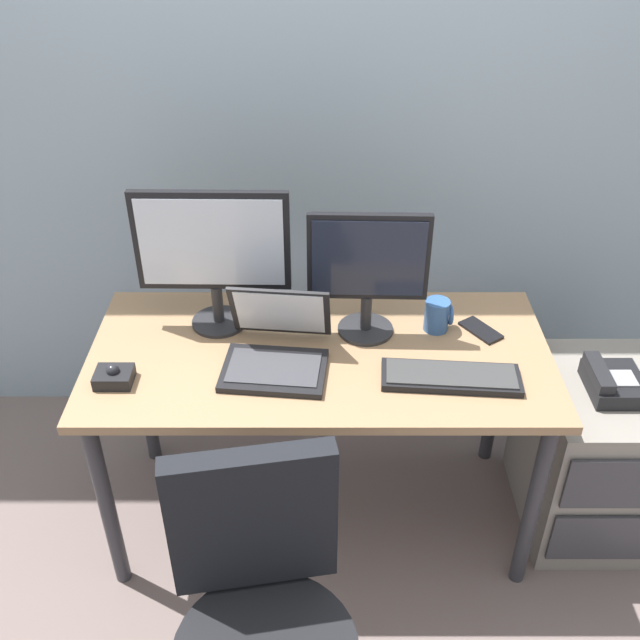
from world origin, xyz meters
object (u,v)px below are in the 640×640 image
monitor_side (368,268)px  laptop (276,348)px  keyboard (451,377)px  coffee_mug (438,315)px  monitor_main (212,250)px  cell_phone (481,330)px  file_cabinet (591,454)px  desk_phone (613,382)px  trackball_mouse (114,376)px

monitor_side → laptop: (-0.28, -0.16, -0.19)m
keyboard → coffee_mug: (-0.01, 0.27, 0.04)m
monitor_main → coffee_mug: bearing=-2.5°
laptop → coffee_mug: (0.51, 0.18, 0.00)m
monitor_main → cell_phone: size_ratio=3.40×
coffee_mug → file_cabinet: bearing=-13.0°
desk_phone → monitor_main: 1.33m
laptop → cell_phone: 0.68m
laptop → trackball_mouse: bearing=-168.3°
file_cabinet → cell_phone: (-0.42, 0.11, 0.44)m
monitor_side → keyboard: size_ratio=1.00×
monitor_main → monitor_side: (0.48, -0.04, -0.04)m
laptop → trackball_mouse: size_ratio=3.09×
file_cabinet → keyboard: size_ratio=1.43×
monitor_main → laptop: 0.37m
monitor_main → monitor_side: 0.48m
monitor_main → keyboard: 0.82m
monitor_side → file_cabinet: bearing=-8.4°
monitor_side → trackball_mouse: bearing=-160.9°
monitor_main → coffee_mug: 0.75m
laptop → cell_phone: (0.66, 0.16, -0.05)m
monitor_side → trackball_mouse: 0.83m
monitor_main → coffee_mug: monitor_main is taller
keyboard → coffee_mug: bearing=91.6°
trackball_mouse → cell_phone: (1.13, 0.26, -0.02)m
file_cabinet → monitor_main: 1.47m
monitor_main → keyboard: (0.72, -0.30, -0.26)m
desk_phone → keyboard: (-0.55, -0.12, 0.12)m
monitor_main → trackball_mouse: bearing=-132.0°
trackball_mouse → coffee_mug: bearing=15.5°
monitor_main → keyboard: bearing=-22.4°
desk_phone → coffee_mug: (-0.55, 0.15, 0.16)m
monitor_main → laptop: bearing=-45.9°
file_cabinet → coffee_mug: (-0.56, 0.13, 0.49)m
laptop → trackball_mouse: (-0.47, -0.10, -0.03)m
desk_phone → cell_phone: cell_phone is taller
coffee_mug → keyboard: bearing=-88.4°
trackball_mouse → monitor_main: bearing=48.0°
monitor_side → trackball_mouse: monitor_side is taller
monitor_main → laptop: (0.20, -0.21, -0.23)m
file_cabinet → keyboard: (-0.55, -0.14, 0.45)m
laptop → cell_phone: size_ratio=2.39×
monitor_main → cell_phone: monitor_main is taller
laptop → keyboard: bearing=-9.8°
keyboard → coffee_mug: size_ratio=3.91×
monitor_side → coffee_mug: size_ratio=3.92×
file_cabinet → laptop: laptop is taller
file_cabinet → laptop: size_ratio=1.76×
file_cabinet → monitor_side: monitor_side is taller
monitor_main → laptop: size_ratio=1.42×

